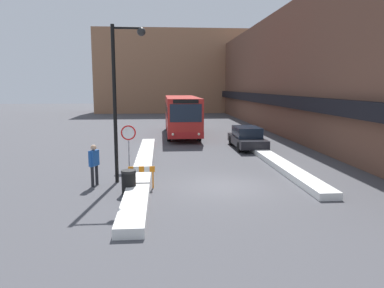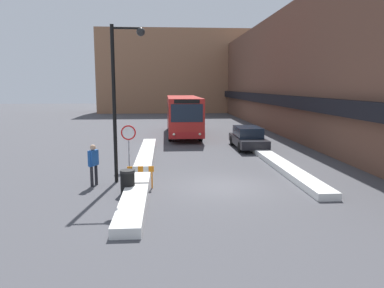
# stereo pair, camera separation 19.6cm
# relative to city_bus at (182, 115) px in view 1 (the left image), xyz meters

# --- Properties ---
(ground_plane) EXTENTS (160.00, 160.00, 0.00)m
(ground_plane) POSITION_rel_city_bus_xyz_m (0.88, -16.93, -1.80)
(ground_plane) COLOR #47474C
(building_row_right) EXTENTS (5.50, 60.00, 10.75)m
(building_row_right) POSITION_rel_city_bus_xyz_m (10.86, 7.07, 3.55)
(building_row_right) COLOR brown
(building_row_right) RESTS_ON ground_plane
(building_backdrop_far) EXTENTS (26.00, 8.00, 13.11)m
(building_backdrop_far) POSITION_rel_city_bus_xyz_m (0.88, 30.77, 4.75)
(building_backdrop_far) COLOR #996B4C
(building_backdrop_far) RESTS_ON ground_plane
(snow_bank_left) EXTENTS (0.90, 17.94, 0.33)m
(snow_bank_left) POSITION_rel_city_bus_xyz_m (-2.72, -13.27, -1.64)
(snow_bank_left) COLOR silver
(snow_bank_left) RESTS_ON ground_plane
(snow_bank_right) EXTENTS (0.90, 11.40, 0.30)m
(snow_bank_right) POSITION_rel_city_bus_xyz_m (4.48, -13.57, -1.65)
(snow_bank_right) COLOR silver
(snow_bank_right) RESTS_ON ground_plane
(city_bus) EXTENTS (2.65, 11.13, 3.33)m
(city_bus) POSITION_rel_city_bus_xyz_m (0.00, 0.00, 0.00)
(city_bus) COLOR red
(city_bus) RESTS_ON ground_plane
(parked_car_front) EXTENTS (1.88, 4.75, 1.48)m
(parked_car_front) POSITION_rel_city_bus_xyz_m (4.08, -7.20, -1.06)
(parked_car_front) COLOR black
(parked_car_front) RESTS_ON ground_plane
(stop_sign) EXTENTS (0.76, 0.08, 2.26)m
(stop_sign) POSITION_rel_city_bus_xyz_m (-3.44, -13.06, -0.17)
(stop_sign) COLOR gray
(stop_sign) RESTS_ON ground_plane
(street_lamp) EXTENTS (1.46, 0.36, 6.79)m
(street_lamp) POSITION_rel_city_bus_xyz_m (-3.49, -15.78, 2.37)
(street_lamp) COLOR black
(street_lamp) RESTS_ON ground_plane
(pedestrian) EXTENTS (0.40, 0.54, 1.78)m
(pedestrian) POSITION_rel_city_bus_xyz_m (-4.63, -16.34, -0.73)
(pedestrian) COLOR #232328
(pedestrian) RESTS_ON ground_plane
(trash_bin) EXTENTS (0.59, 0.59, 0.95)m
(trash_bin) POSITION_rel_city_bus_xyz_m (-3.08, -17.66, -1.32)
(trash_bin) COLOR black
(trash_bin) RESTS_ON ground_plane
(construction_barricade) EXTENTS (1.10, 0.06, 0.94)m
(construction_barricade) POSITION_rel_city_bus_xyz_m (-2.61, -16.93, -1.14)
(construction_barricade) COLOR orange
(construction_barricade) RESTS_ON ground_plane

